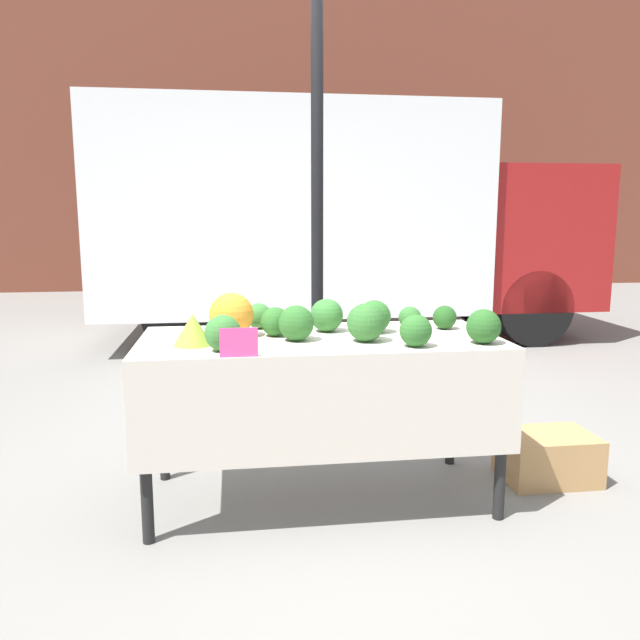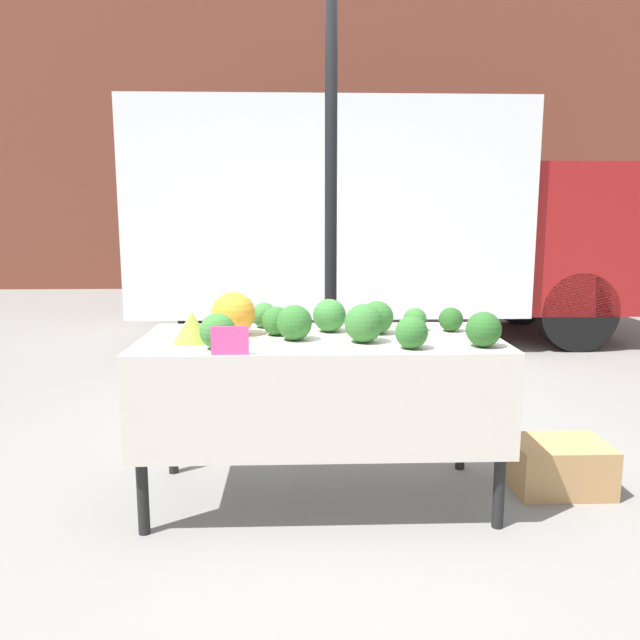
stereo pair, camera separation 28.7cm
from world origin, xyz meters
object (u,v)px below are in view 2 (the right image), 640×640
price_sign (230,341)px  produce_crate (559,466)px  orange_cauliflower (233,313)px  parked_truck (370,218)px

price_sign → produce_crate: bearing=14.9°
orange_cauliflower → produce_crate: 1.77m
orange_cauliflower → produce_crate: orange_cauliflower is taller
parked_truck → price_sign: (-1.06, -4.42, -0.47)m
parked_truck → produce_crate: (0.50, -4.00, -1.20)m
orange_cauliflower → produce_crate: (1.59, -0.02, -0.77)m
orange_cauliflower → price_sign: bearing=-86.2°
parked_truck → price_sign: size_ratio=34.45×
price_sign → produce_crate: price_sign is taller
orange_cauliflower → price_sign: 0.44m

